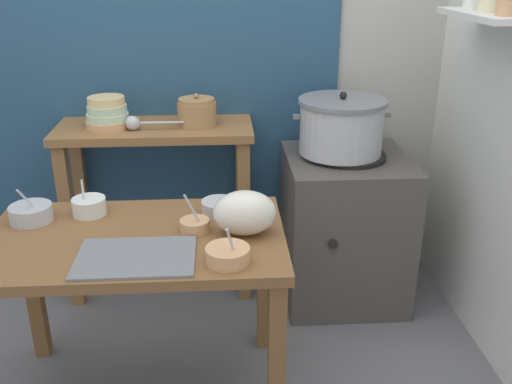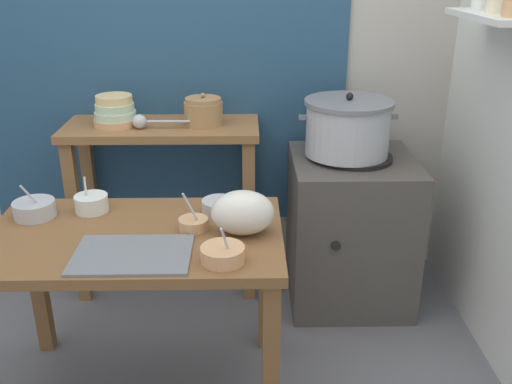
% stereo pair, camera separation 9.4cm
% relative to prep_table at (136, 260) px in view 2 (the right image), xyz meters
% --- Properties ---
extents(wall_back, '(4.40, 0.12, 2.60)m').
position_rel_prep_table_xyz_m(wall_back, '(0.22, 1.10, 0.69)').
color(wall_back, '#B2ADA3').
rests_on(wall_back, ground).
extents(prep_table, '(1.10, 0.66, 0.72)m').
position_rel_prep_table_xyz_m(prep_table, '(0.00, 0.00, 0.00)').
color(prep_table, brown).
rests_on(prep_table, ground).
extents(back_shelf_table, '(0.96, 0.40, 0.90)m').
position_rel_prep_table_xyz_m(back_shelf_table, '(-0.00, 0.83, 0.07)').
color(back_shelf_table, olive).
rests_on(back_shelf_table, ground).
extents(stove_block, '(0.60, 0.61, 0.78)m').
position_rel_prep_table_xyz_m(stove_block, '(0.94, 0.70, -0.23)').
color(stove_block, '#4C4742').
rests_on(stove_block, ground).
extents(steamer_pot, '(0.47, 0.42, 0.30)m').
position_rel_prep_table_xyz_m(steamer_pot, '(0.90, 0.72, 0.30)').
color(steamer_pot, '#B7BABF').
rests_on(steamer_pot, stove_block).
extents(clay_pot, '(0.19, 0.19, 0.16)m').
position_rel_prep_table_xyz_m(clay_pot, '(0.21, 0.83, 0.36)').
color(clay_pot, '#A37A4C').
rests_on(clay_pot, back_shelf_table).
extents(bowl_stack_enamel, '(0.21, 0.21, 0.15)m').
position_rel_prep_table_xyz_m(bowl_stack_enamel, '(-0.22, 0.83, 0.36)').
color(bowl_stack_enamel, tan).
rests_on(bowl_stack_enamel, back_shelf_table).
extents(ladle, '(0.28, 0.07, 0.07)m').
position_rel_prep_table_xyz_m(ladle, '(-0.08, 0.77, 0.33)').
color(ladle, '#B7BABF').
rests_on(ladle, back_shelf_table).
extents(serving_tray, '(0.40, 0.28, 0.01)m').
position_rel_prep_table_xyz_m(serving_tray, '(0.03, -0.17, 0.12)').
color(serving_tray, slate).
rests_on(serving_tray, prep_table).
extents(plastic_bag, '(0.23, 0.16, 0.17)m').
position_rel_prep_table_xyz_m(plastic_bag, '(0.40, -0.01, 0.19)').
color(plastic_bag, silver).
rests_on(plastic_bag, prep_table).
extents(prep_bowl_0, '(0.14, 0.14, 0.06)m').
position_rel_prep_table_xyz_m(prep_bowl_0, '(0.31, 0.18, 0.14)').
color(prep_bowl_0, '#B7BABF').
rests_on(prep_bowl_0, prep_table).
extents(prep_bowl_1, '(0.11, 0.11, 0.16)m').
position_rel_prep_table_xyz_m(prep_bowl_1, '(0.22, 0.03, 0.14)').
color(prep_bowl_1, tan).
rests_on(prep_bowl_1, prep_table).
extents(prep_bowl_2, '(0.16, 0.16, 0.15)m').
position_rel_prep_table_xyz_m(prep_bowl_2, '(-0.41, 0.15, 0.15)').
color(prep_bowl_2, '#B7BABF').
rests_on(prep_bowl_2, prep_table).
extents(prep_bowl_3, '(0.13, 0.13, 0.14)m').
position_rel_prep_table_xyz_m(prep_bowl_3, '(-0.20, 0.20, 0.15)').
color(prep_bowl_3, silver).
rests_on(prep_bowl_3, prep_table).
extents(prep_bowl_4, '(0.15, 0.15, 0.14)m').
position_rel_prep_table_xyz_m(prep_bowl_4, '(0.34, -0.21, 0.14)').
color(prep_bowl_4, tan).
rests_on(prep_bowl_4, prep_table).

